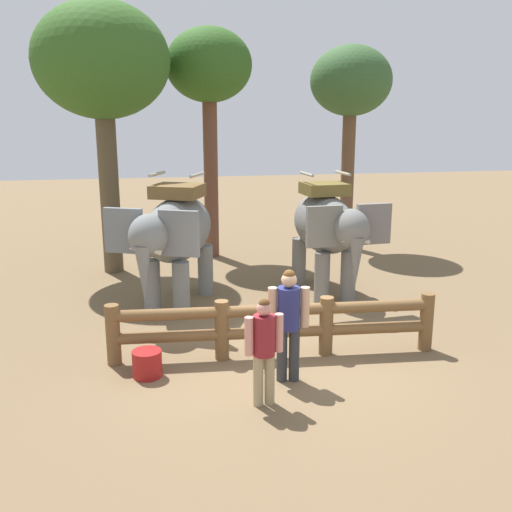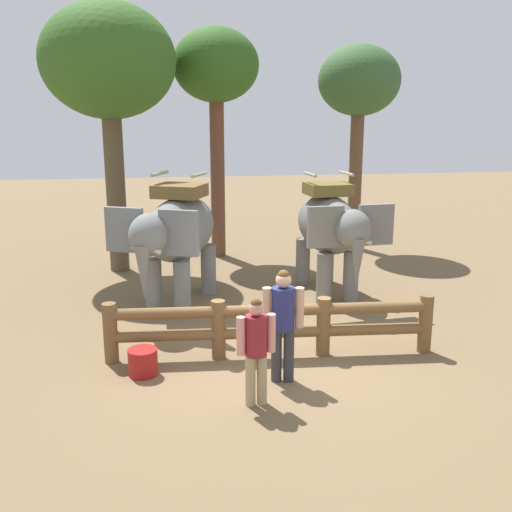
% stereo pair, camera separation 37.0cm
% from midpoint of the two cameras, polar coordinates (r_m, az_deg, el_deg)
% --- Properties ---
extents(ground_plane, '(60.00, 60.00, 0.00)m').
position_cam_midpoint_polar(ground_plane, '(10.03, 1.10, -10.49)').
color(ground_plane, brown).
extents(log_fence, '(5.69, 0.65, 1.05)m').
position_cam_midpoint_polar(log_fence, '(10.06, 0.78, -6.68)').
color(log_fence, brown).
rests_on(log_fence, ground).
extents(elephant_near_left, '(2.59, 3.44, 2.91)m').
position_cam_midpoint_polar(elephant_near_left, '(12.52, -8.81, 2.18)').
color(elephant_near_left, slate).
rests_on(elephant_near_left, ground).
extents(elephant_center, '(1.88, 3.31, 2.83)m').
position_cam_midpoint_polar(elephant_center, '(13.36, 6.22, 2.81)').
color(elephant_center, slate).
rests_on(elephant_center, ground).
extents(tourist_woman_in_black, '(0.57, 0.35, 1.62)m').
position_cam_midpoint_polar(tourist_woman_in_black, '(8.34, -0.49, -8.69)').
color(tourist_woman_in_black, tan).
rests_on(tourist_woman_in_black, ground).
extents(tourist_man_in_blue, '(0.64, 0.40, 1.82)m').
position_cam_midpoint_polar(tourist_man_in_blue, '(9.03, 2.04, -6.07)').
color(tourist_man_in_blue, '#2E3236').
rests_on(tourist_man_in_blue, ground).
extents(tree_far_left, '(2.40, 2.40, 6.45)m').
position_cam_midpoint_polar(tree_far_left, '(16.90, -5.30, 17.55)').
color(tree_far_left, brown).
rests_on(tree_far_left, ground).
extents(tree_back_center, '(3.38, 3.38, 6.85)m').
position_cam_midpoint_polar(tree_back_center, '(15.63, -15.62, 17.68)').
color(tree_back_center, brown).
rests_on(tree_back_center, ground).
extents(tree_far_right, '(2.43, 2.43, 6.11)m').
position_cam_midpoint_polar(tree_far_right, '(18.15, 8.70, 16.19)').
color(tree_far_right, brown).
rests_on(tree_far_right, ground).
extents(feed_bucket, '(0.48, 0.48, 0.44)m').
position_cam_midpoint_polar(feed_bucket, '(9.67, -11.75, -10.32)').
color(feed_bucket, maroon).
rests_on(feed_bucket, ground).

